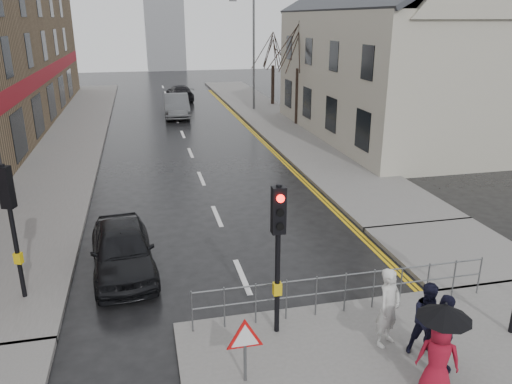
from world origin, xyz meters
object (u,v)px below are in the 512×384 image
pedestrian_a (389,307)px  car_parked (122,249)px  pedestrian_b (429,320)px  pedestrian_with_umbrella (440,344)px  car_mid (177,106)px  pedestrian_d (442,334)px

pedestrian_a → car_parked: pedestrian_a is taller
pedestrian_b → pedestrian_with_umbrella: size_ratio=0.85×
pedestrian_with_umbrella → car_parked: (-5.63, 6.32, -0.52)m
car_mid → pedestrian_d: bearing=-82.6°
pedestrian_a → pedestrian_b: bearing=-69.5°
pedestrian_a → pedestrian_with_umbrella: bearing=-115.0°
pedestrian_a → car_parked: 7.24m
pedestrian_d → car_mid: size_ratio=0.35×
pedestrian_a → car_mid: pedestrian_a is taller
pedestrian_d → pedestrian_a: bearing=101.6°
pedestrian_a → pedestrian_d: pedestrian_a is taller
pedestrian_b → pedestrian_a: bearing=158.1°
pedestrian_b → car_parked: bearing=155.9°
pedestrian_a → car_parked: bearing=108.0°
pedestrian_b → car_parked: 8.04m
car_mid → pedestrian_a: bearing=-83.6°
car_mid → pedestrian_b: bearing=-82.4°
car_parked → pedestrian_a: bearing=-45.9°
pedestrian_b → pedestrian_d: (-0.04, -0.52, 0.04)m
car_parked → car_mid: (3.25, 22.82, 0.10)m
pedestrian_d → car_parked: 8.36m
pedestrian_with_umbrella → pedestrian_a: bearing=96.1°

